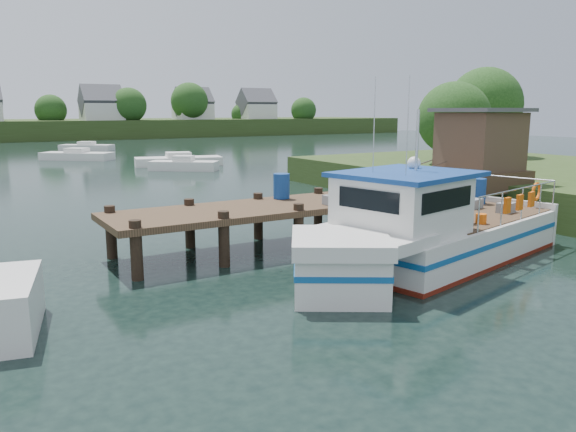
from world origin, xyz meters
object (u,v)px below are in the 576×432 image
lobster_boat (428,234)px  moored_b (184,165)px  moored_c (179,161)px  moored_d (77,155)px  dock (434,167)px  moored_far (87,147)px

lobster_boat → moored_b: bearing=70.2°
moored_c → moored_d: size_ratio=1.16×
lobster_boat → moored_b: lobster_boat is taller
lobster_boat → moored_b: 28.59m
dock → moored_b: size_ratio=3.36×
dock → moored_d: (-5.93, 37.67, -1.84)m
moored_d → moored_b: bearing=-88.6°
lobster_boat → moored_far: (2.15, 54.57, -0.59)m
dock → moored_c: bearing=89.9°
moored_far → moored_d: bearing=-83.6°
lobster_boat → moored_c: lobster_boat is taller
lobster_boat → moored_b: size_ratio=2.21×
moored_c → moored_far: bearing=119.5°
moored_b → moored_d: size_ratio=0.80×
lobster_boat → moored_d: lobster_boat is taller
lobster_boat → moored_c: size_ratio=1.52×
dock → moored_b: (-1.01, 24.07, -1.83)m
lobster_boat → dock: bearing=30.5°
dock → lobster_boat: lobster_boat is taller
moored_b → moored_c: bearing=78.0°
moored_far → moored_c: moored_c is taller
moored_b → moored_d: moored_b is taller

